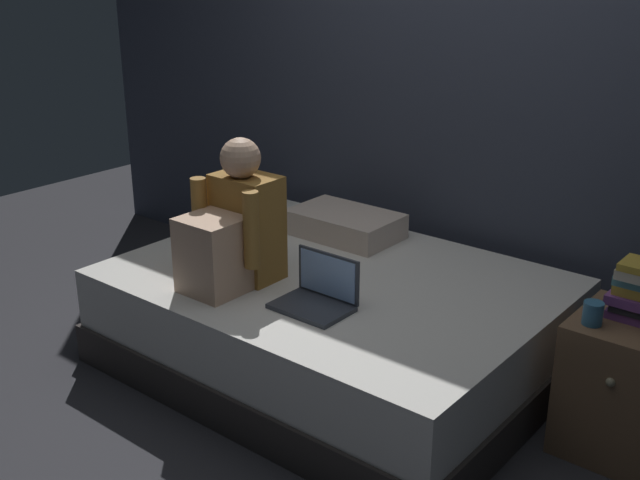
{
  "coord_description": "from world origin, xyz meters",
  "views": [
    {
      "loc": [
        1.85,
        -2.32,
        1.89
      ],
      "look_at": [
        -0.12,
        0.1,
        0.73
      ],
      "focal_mm": 43.75,
      "sensor_mm": 36.0,
      "label": 1
    }
  ],
  "objects": [
    {
      "name": "ground_plane",
      "position": [
        0.0,
        0.0,
        0.0
      ],
      "size": [
        8.0,
        8.0,
        0.0
      ],
      "primitive_type": "plane",
      "color": "#2D2D33"
    },
    {
      "name": "wall_back",
      "position": [
        0.0,
        1.2,
        1.35
      ],
      "size": [
        5.6,
        0.1,
        2.7
      ],
      "primitive_type": "cube",
      "color": "#383D4C",
      "rests_on": "ground_plane"
    },
    {
      "name": "bed",
      "position": [
        -0.2,
        0.3,
        0.23
      ],
      "size": [
        2.0,
        1.5,
        0.48
      ],
      "color": "#332D2B",
      "rests_on": "ground_plane"
    },
    {
      "name": "nightstand",
      "position": [
        1.1,
        0.51,
        0.28
      ],
      "size": [
        0.44,
        0.46,
        0.56
      ],
      "color": "brown",
      "rests_on": "ground_plane"
    },
    {
      "name": "person_sitting",
      "position": [
        -0.5,
        -0.04,
        0.73
      ],
      "size": [
        0.39,
        0.44,
        0.66
      ],
      "color": "olive",
      "rests_on": "bed"
    },
    {
      "name": "laptop",
      "position": [
        -0.05,
        -0.01,
        0.53
      ],
      "size": [
        0.32,
        0.23,
        0.22
      ],
      "color": "#333842",
      "rests_on": "bed"
    },
    {
      "name": "pillow",
      "position": [
        -0.48,
        0.75,
        0.54
      ],
      "size": [
        0.56,
        0.36,
        0.13
      ],
      "primitive_type": "cube",
      "color": "beige",
      "rests_on": "bed"
    },
    {
      "name": "mug",
      "position": [
        0.97,
        0.39,
        0.61
      ],
      "size": [
        0.08,
        0.08,
        0.09
      ],
      "primitive_type": "cylinder",
      "color": "teal",
      "rests_on": "nightstand"
    }
  ]
}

